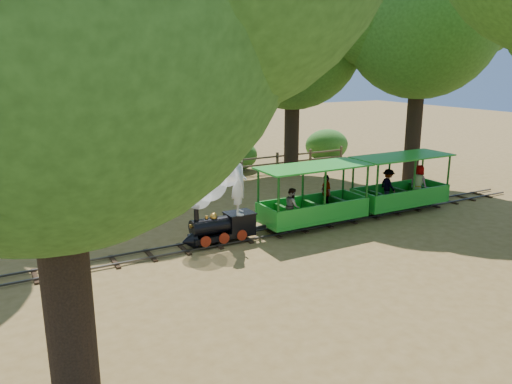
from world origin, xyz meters
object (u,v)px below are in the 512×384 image
locomotive (218,194)px  fence (183,171)px  carriage_front (312,203)px  carriage_rear (401,189)px

locomotive → fence: 8.23m
fence → carriage_front: bearing=-79.3°
carriage_front → fence: (-1.51, 8.00, -0.22)m
locomotive → fence: (1.87, 7.96, -0.97)m
locomotive → carriage_front: bearing=-0.8°
locomotive → carriage_front: (3.38, -0.05, -0.74)m
fence → carriage_rear: bearing=-55.8°
carriage_front → fence: carriage_front is taller
locomotive → carriage_rear: locomotive is taller
locomotive → fence: size_ratio=0.16×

